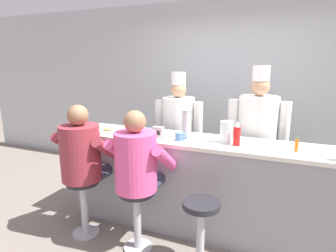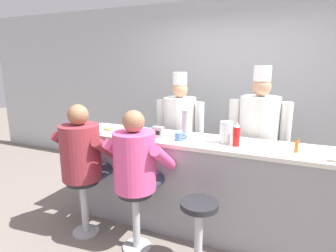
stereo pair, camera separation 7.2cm
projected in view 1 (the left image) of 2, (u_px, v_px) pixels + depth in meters
ground_plane at (186, 241)px, 2.87m from camera, size 20.00×20.00×0.00m
wall_back at (227, 92)px, 4.26m from camera, size 10.00×0.06×2.70m
diner_counter at (195, 184)px, 3.02m from camera, size 2.83×0.58×1.01m
ketchup_bottle_red at (237, 134)px, 2.67m from camera, size 0.07×0.07×0.24m
hot_sauce_bottle_orange at (297, 145)px, 2.50m from camera, size 0.03×0.03×0.13m
water_pitcher_clear at (226, 132)px, 2.77m from camera, size 0.15×0.13×0.21m
breakfast_plate at (108, 130)px, 3.23m from camera, size 0.27×0.27×0.05m
cereal_bowl at (148, 131)px, 3.16m from camera, size 0.16×0.16×0.05m
coffee_mug_blue at (180, 137)px, 2.86m from camera, size 0.13×0.09×0.08m
cup_stack_steel at (186, 124)px, 2.96m from camera, size 0.10×0.10×0.30m
napkin_dispenser_chrome at (158, 132)px, 2.96m from camera, size 0.11×0.07×0.12m
diner_seated_maroon at (83, 156)px, 2.85m from camera, size 0.60×0.60×1.39m
diner_seated_pink at (138, 165)px, 2.61m from camera, size 0.59×0.58×1.38m
empty_stool_round at (201, 223)px, 2.44m from camera, size 0.33×0.33×0.62m
cook_in_whites_near at (178, 130)px, 3.69m from camera, size 0.65×0.42×1.67m
cook_in_whites_far at (257, 135)px, 3.24m from camera, size 0.69×0.44×1.76m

